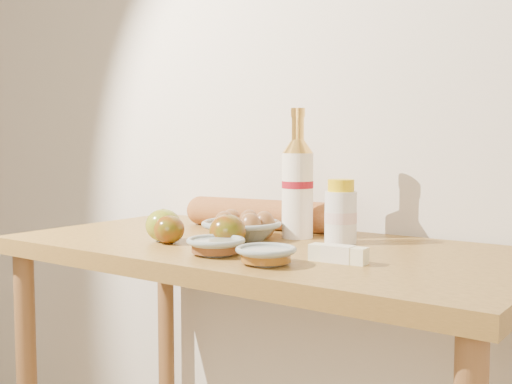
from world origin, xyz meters
TOP-DOWN VIEW (x-y plane):
  - back_wall at (0.00, 1.51)m, footprint 3.50×0.02m
  - table at (0.00, 1.18)m, footprint 1.20×0.60m
  - bourbon_bottle at (0.01, 1.30)m, footprint 0.09×0.09m
  - cream_bottle at (0.14, 1.29)m, footprint 0.09×0.09m
  - egg_bowl at (-0.08, 1.21)m, footprint 0.21×0.21m
  - baguette at (-0.14, 1.37)m, footprint 0.48×0.14m
  - apple_yellowgreen at (-0.21, 1.07)m, footprint 0.10×0.10m
  - apple_redgreen_front at (-0.18, 1.05)m, footprint 0.09×0.09m
  - apple_redgreen_right at (-0.03, 1.08)m, footprint 0.11×0.11m
  - sugar_bowl at (0.00, 1.01)m, footprint 0.15×0.15m
  - syrup_bowl at (0.14, 0.99)m, footprint 0.14×0.14m
  - butter_stick at (0.24, 1.08)m, footprint 0.12×0.04m

SIDE VIEW (x-z plane):
  - table at x=0.00m, z-range 0.33..1.23m
  - butter_stick at x=0.24m, z-range 0.90..0.93m
  - syrup_bowl at x=0.14m, z-range 0.90..0.93m
  - sugar_bowl at x=0.00m, z-range 0.90..0.94m
  - egg_bowl at x=-0.08m, z-range 0.89..0.96m
  - apple_redgreen_front at x=-0.18m, z-range 0.90..0.96m
  - apple_redgreen_right at x=-0.03m, z-range 0.90..0.97m
  - apple_yellowgreen at x=-0.21m, z-range 0.90..0.98m
  - baguette at x=-0.14m, z-range 0.90..0.98m
  - cream_bottle at x=0.14m, z-range 0.89..1.04m
  - bourbon_bottle at x=0.01m, z-range 0.87..1.18m
  - back_wall at x=0.00m, z-range 0.00..2.60m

